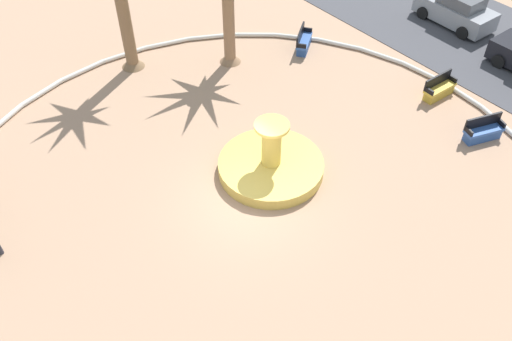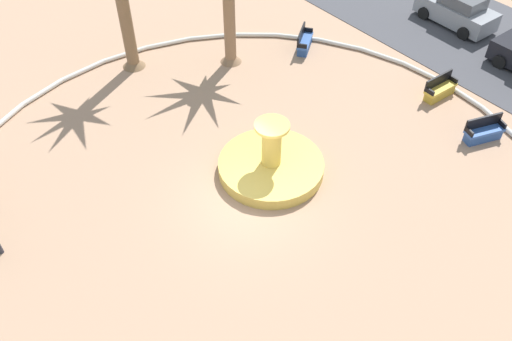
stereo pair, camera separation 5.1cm
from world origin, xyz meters
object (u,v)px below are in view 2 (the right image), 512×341
Objects in this scene: fountain at (271,165)px; bench_east at (483,132)px; bench_north at (440,90)px; bench_west at (304,43)px; parked_car_leftmost at (457,10)px.

fountain reaches higher than bench_east.
fountain reaches higher than bench_north.
fountain is 2.40× the size of bench_north.
fountain reaches higher than bench_west.
fountain is 14.34m from parked_car_leftmost.
parked_car_leftmost is at bearing 99.59° from fountain.
bench_west is (-9.22, -1.03, 0.00)m from bench_east.
bench_west is at bearing -111.84° from parked_car_leftmost.
bench_north is (-2.81, 0.92, 0.00)m from bench_east.
bench_west is at bearing -163.13° from bench_north.
parked_car_leftmost is (-2.39, 14.14, 0.46)m from fountain.
bench_west is at bearing 129.46° from fountain.
fountain is 8.58m from bench_north.
fountain is at bearing -80.41° from parked_car_leftmost.
bench_east is at bearing -18.11° from bench_north.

